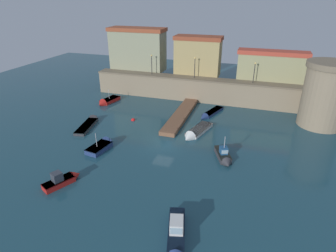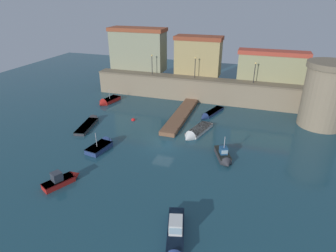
{
  "view_description": "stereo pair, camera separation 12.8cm",
  "coord_description": "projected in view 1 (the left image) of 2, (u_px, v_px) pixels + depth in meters",
  "views": [
    {
      "loc": [
        11.02,
        -31.72,
        18.44
      ],
      "look_at": [
        0.0,
        2.21,
        1.81
      ],
      "focal_mm": 30.55,
      "sensor_mm": 36.0,
      "label": 1
    },
    {
      "loc": [
        11.14,
        -31.68,
        18.44
      ],
      "look_at": [
        0.0,
        2.21,
        1.81
      ],
      "focal_mm": 30.55,
      "sensor_mm": 36.0,
      "label": 2
    }
  ],
  "objects": [
    {
      "name": "moored_boat_2",
      "position": [
        63.0,
        180.0,
        30.28
      ],
      "size": [
        2.92,
        4.22,
        1.88
      ],
      "rotation": [
        0.0,
        0.0,
        1.11
      ],
      "color": "red",
      "rests_on": "ground"
    },
    {
      "name": "moored_boat_7",
      "position": [
        195.0,
        133.0,
        40.82
      ],
      "size": [
        3.5,
        6.92,
        1.7
      ],
      "rotation": [
        0.0,
        0.0,
        -1.84
      ],
      "color": "white",
      "rests_on": "ground"
    },
    {
      "name": "moored_boat_6",
      "position": [
        107.0,
        101.0,
        52.55
      ],
      "size": [
        2.7,
        5.29,
        2.92
      ],
      "rotation": [
        0.0,
        0.0,
        -1.77
      ],
      "color": "red",
      "rests_on": "ground"
    },
    {
      "name": "moored_boat_3",
      "position": [
        90.0,
        123.0,
        44.18
      ],
      "size": [
        2.74,
        7.27,
        1.48
      ],
      "rotation": [
        0.0,
        0.0,
        1.74
      ],
      "color": "#333338",
      "rests_on": "ground"
    },
    {
      "name": "pier_dock",
      "position": [
        181.0,
        115.0,
        46.68
      ],
      "size": [
        2.33,
        14.91,
        0.7
      ],
      "color": "brown",
      "rests_on": "ground"
    },
    {
      "name": "quay_lamp_1",
      "position": [
        195.0,
        64.0,
        51.49
      ],
      "size": [
        0.32,
        0.32,
        3.77
      ],
      "color": "black",
      "rests_on": "quay_wall"
    },
    {
      "name": "fortress_tower",
      "position": [
        326.0,
        95.0,
        41.92
      ],
      "size": [
        6.96,
        6.96,
        9.71
      ],
      "color": "gray",
      "rests_on": "ground"
    },
    {
      "name": "moored_boat_4",
      "position": [
        176.0,
        237.0,
        23.05
      ],
      "size": [
        2.85,
        6.39,
        2.07
      ],
      "rotation": [
        0.0,
        0.0,
        -1.32
      ],
      "color": "navy",
      "rests_on": "ground"
    },
    {
      "name": "quay_lamp_2",
      "position": [
        255.0,
        69.0,
        48.62
      ],
      "size": [
        0.32,
        0.32,
        3.55
      ],
      "color": "black",
      "rests_on": "quay_wall"
    },
    {
      "name": "moored_boat_1",
      "position": [
        209.0,
        114.0,
        47.39
      ],
      "size": [
        3.34,
        6.69,
        1.23
      ],
      "rotation": [
        0.0,
        0.0,
        -1.9
      ],
      "color": "navy",
      "rests_on": "ground"
    },
    {
      "name": "quay_lamp_0",
      "position": [
        152.0,
        61.0,
        53.84
      ],
      "size": [
        0.32,
        0.32,
        3.7
      ],
      "color": "black",
      "rests_on": "quay_wall"
    },
    {
      "name": "moored_boat_0",
      "position": [
        103.0,
        145.0,
        37.43
      ],
      "size": [
        2.44,
        4.67,
        3.16
      ],
      "rotation": [
        0.0,
        0.0,
        1.42
      ],
      "color": "navy",
      "rests_on": "ground"
    },
    {
      "name": "quay_wall",
      "position": [
        195.0,
        89.0,
        53.37
      ],
      "size": [
        38.88,
        2.91,
        4.31
      ],
      "color": "gray",
      "rests_on": "ground"
    },
    {
      "name": "ground_plane",
      "position": [
        163.0,
        145.0,
        38.22
      ],
      "size": [
        103.97,
        103.97,
        0.0
      ],
      "primitive_type": "plane",
      "color": "#1E4756"
    },
    {
      "name": "old_town_backdrop",
      "position": [
        184.0,
        55.0,
        54.66
      ],
      "size": [
        37.37,
        4.35,
        8.3
      ],
      "color": "gray",
      "rests_on": "ground"
    },
    {
      "name": "moored_boat_5",
      "position": [
        224.0,
        156.0,
        34.63
      ],
      "size": [
        2.93,
        4.6,
        3.3
      ],
      "rotation": [
        0.0,
        0.0,
        -1.17
      ],
      "color": "#333338",
      "rests_on": "ground"
    },
    {
      "name": "mooring_buoy_0",
      "position": [
        133.0,
        120.0,
        45.64
      ],
      "size": [
        0.66,
        0.66,
        0.66
      ],
      "primitive_type": "sphere",
      "color": "red",
      "rests_on": "ground"
    }
  ]
}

